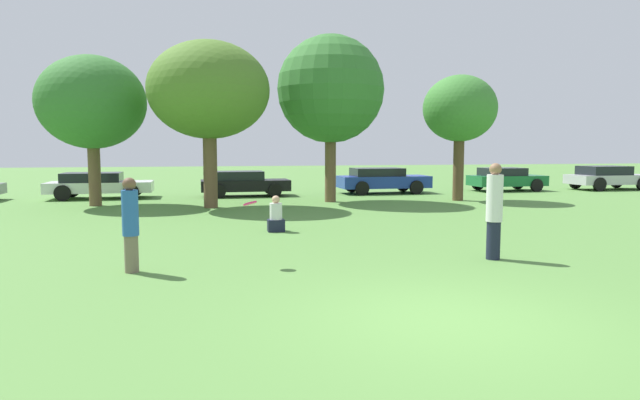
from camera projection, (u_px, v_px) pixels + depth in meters
ground_plane at (448, 320)px, 7.37m from camera, size 120.00×120.00×0.00m
person_thrower at (131, 224)px, 10.07m from camera, size 0.30×0.30×1.74m
person_catcher at (494, 210)px, 11.24m from camera, size 0.33×0.33×1.97m
frisbee at (250, 203)px, 10.61m from camera, size 0.28×0.26×0.14m
bystander_sitting at (276, 217)px, 15.02m from camera, size 0.45×0.38×0.98m
tree_0 at (92, 103)px, 21.24m from camera, size 4.08×4.08×5.79m
tree_1 at (209, 91)px, 20.55m from camera, size 4.53×4.53×6.22m
tree_2 at (331, 90)px, 22.79m from camera, size 4.42×4.42×6.87m
tree_3 at (460, 110)px, 23.39m from camera, size 3.10×3.10×5.32m
parked_car_white at (98, 184)px, 24.62m from camera, size 4.51×2.17×1.15m
parked_car_black at (244, 183)px, 25.75m from camera, size 4.11×1.96×1.17m
parked_car_blue at (382, 180)px, 27.36m from camera, size 4.49×2.06×1.26m
parked_car_green at (506, 179)px, 28.88m from camera, size 3.85×1.98×1.21m
parked_car_silver at (607, 177)px, 29.75m from camera, size 4.31×2.12×1.27m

